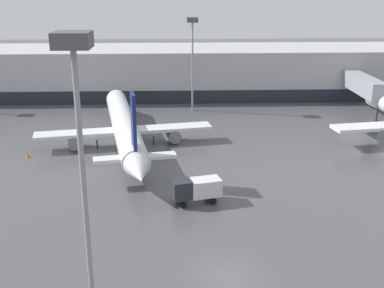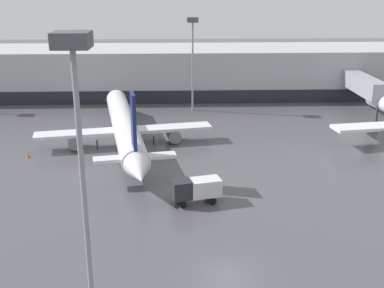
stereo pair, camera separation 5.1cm
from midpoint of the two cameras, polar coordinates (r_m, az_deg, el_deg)
ground_plane at (r=37.16m, az=4.19°, el=-15.35°), size 320.00×320.00×0.00m
terminal_building at (r=94.04m, az=0.24°, el=8.63°), size 160.00×29.65×9.00m
parked_jet_3 at (r=64.43m, az=-8.02°, el=2.05°), size 23.46×38.48×9.97m
service_truck_1 at (r=47.40m, az=0.48°, el=-5.28°), size 5.11×2.90×2.53m
traffic_cone_1 at (r=63.39m, az=-18.91°, el=-1.24°), size 0.43×0.43×0.65m
apron_light_mast_0 at (r=25.05m, az=-13.43°, el=3.87°), size 1.80×1.80×18.48m
apron_light_mast_3 at (r=80.15m, az=0.03°, el=12.65°), size 1.80×1.80×15.46m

